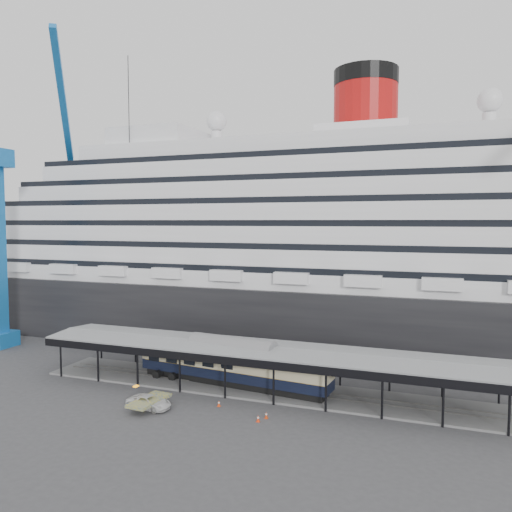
# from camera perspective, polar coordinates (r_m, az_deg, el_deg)

# --- Properties ---
(ground) EXTENTS (200.00, 200.00, 0.00)m
(ground) POSITION_cam_1_polar(r_m,az_deg,el_deg) (57.02, -1.16, -16.56)
(ground) COLOR #3A3A3C
(ground) RESTS_ON ground
(cruise_ship) EXTENTS (130.00, 30.00, 43.90)m
(cruise_ship) POSITION_cam_1_polar(r_m,az_deg,el_deg) (84.01, 6.82, 2.83)
(cruise_ship) COLOR black
(cruise_ship) RESTS_ON ground
(platform_canopy) EXTENTS (56.00, 9.18, 5.30)m
(platform_canopy) POSITION_cam_1_polar(r_m,az_deg,el_deg) (60.70, 0.60, -12.92)
(platform_canopy) COLOR slate
(platform_canopy) RESTS_ON ground
(crane_blue) EXTENTS (22.63, 19.19, 47.60)m
(crane_blue) POSITION_cam_1_polar(r_m,az_deg,el_deg) (88.36, -26.83, 3.53)
(crane_blue) COLOR blue
(crane_blue) RESTS_ON ground
(port_truck) EXTENTS (5.16, 2.77, 1.38)m
(port_truck) POSITION_cam_1_polar(r_m,az_deg,el_deg) (56.76, -12.12, -16.01)
(port_truck) COLOR silver
(port_truck) RESTS_ON ground
(pullman_carriage) EXTENTS (25.07, 5.90, 24.42)m
(pullman_carriage) POSITION_cam_1_polar(r_m,az_deg,el_deg) (61.84, -2.74, -12.05)
(pullman_carriage) COLOR black
(pullman_carriage) RESTS_ON ground
(traffic_cone_left) EXTENTS (0.42, 0.42, 0.67)m
(traffic_cone_left) POSITION_cam_1_polar(r_m,az_deg,el_deg) (56.42, -4.27, -16.44)
(traffic_cone_left) COLOR red
(traffic_cone_left) RESTS_ON ground
(traffic_cone_mid) EXTENTS (0.38, 0.38, 0.69)m
(traffic_cone_mid) POSITION_cam_1_polar(r_m,az_deg,el_deg) (52.39, 0.24, -18.07)
(traffic_cone_mid) COLOR red
(traffic_cone_mid) RESTS_ON ground
(traffic_cone_right) EXTENTS (0.41, 0.41, 0.70)m
(traffic_cone_right) POSITION_cam_1_polar(r_m,az_deg,el_deg) (53.20, 1.18, -17.71)
(traffic_cone_right) COLOR red
(traffic_cone_right) RESTS_ON ground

